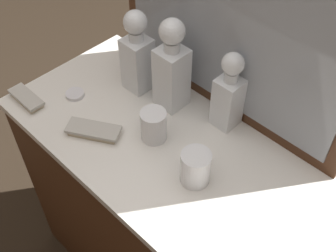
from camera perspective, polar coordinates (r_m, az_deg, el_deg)
dresser at (r=1.58m, az=-0.00°, el=-12.49°), size 1.05×0.51×0.84m
dresser_mirror at (r=1.18m, az=8.37°, el=13.65°), size 0.81×0.03×0.61m
crystal_decanter_front at (r=1.35m, az=-4.07°, el=8.95°), size 0.08×0.08×0.28m
crystal_decanter_center at (r=1.24m, az=8.03°, el=3.81°), size 0.07×0.07×0.26m
crystal_decanter_right at (r=1.28m, az=0.49°, el=7.17°), size 0.08×0.08×0.31m
crystal_tumbler_front at (r=1.13m, az=3.67°, el=-5.66°), size 0.08×0.08×0.10m
crystal_tumbler_left at (r=1.23m, az=-1.92°, el=-0.06°), size 0.08×0.08×0.10m
silver_brush_rear at (r=1.43m, az=-18.32°, el=3.50°), size 0.13×0.05×0.02m
silver_brush_far_left at (r=1.28m, az=-9.89°, el=-0.62°), size 0.17×0.13×0.02m
porcelain_dish at (r=1.42m, az=-12.28°, el=4.16°), size 0.06×0.06×0.01m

